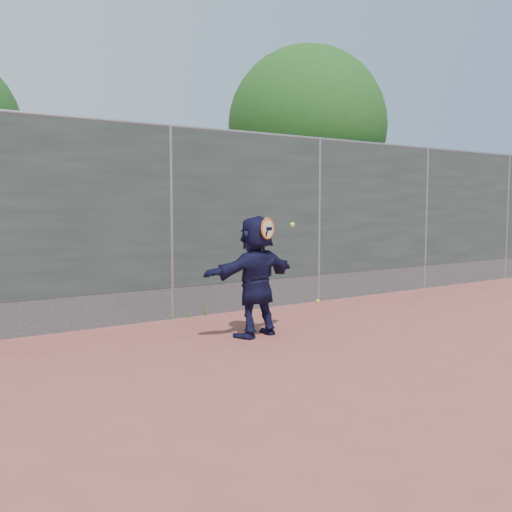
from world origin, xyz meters
TOP-DOWN VIEW (x-y plane):
  - ground at (0.00, 0.00)m, footprint 80.00×80.00m
  - player at (0.42, 1.78)m, footprint 1.58×0.70m
  - ball_ground at (2.86, 3.35)m, footprint 0.07×0.07m
  - fence at (-0.00, 3.50)m, footprint 20.00×0.06m
  - swing_action at (0.51, 1.58)m, footprint 0.56×0.16m
  - tree_right at (4.68, 5.75)m, footprint 3.78×3.60m
  - weed_clump at (0.29, 3.38)m, footprint 0.68×0.07m

SIDE VIEW (x-z plane):
  - ground at x=0.00m, z-range 0.00..0.00m
  - ball_ground at x=2.86m, z-range 0.00..0.07m
  - weed_clump at x=0.29m, z-range -0.02..0.28m
  - player at x=0.42m, z-range 0.00..1.65m
  - swing_action at x=0.51m, z-range 1.21..1.72m
  - fence at x=0.00m, z-range 0.07..3.09m
  - tree_right at x=4.68m, z-range 0.80..6.19m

